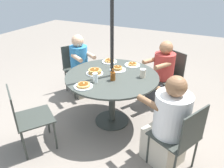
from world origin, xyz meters
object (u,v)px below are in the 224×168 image
at_px(pancake_plate_b, 118,69).
at_px(syrup_bottle, 113,76).
at_px(coffee_cup, 143,73).
at_px(diner_west, 80,68).
at_px(pancake_plate_e, 83,86).
at_px(patio_chair_north, 26,116).
at_px(diner_east, 168,126).
at_px(pancake_plate_c, 109,61).
at_px(patio_table, 112,83).
at_px(pancake_plate_d, 132,65).
at_px(pancake_plate_a, 95,72).
at_px(patio_chair_south, 169,73).
at_px(drinking_glass_a, 95,78).
at_px(patio_chair_east, 181,135).
at_px(patio_chair_west, 76,66).
at_px(diner_south, 162,76).

bearing_deg(pancake_plate_b, syrup_bottle, 14.37).
xyz_separation_m(syrup_bottle, coffee_cup, (-0.26, 0.32, -0.00)).
distance_m(diner_west, pancake_plate_e, 1.22).
distance_m(patio_chair_north, diner_east, 1.66).
bearing_deg(pancake_plate_c, patio_table, 30.93).
height_order(pancake_plate_b, pancake_plate_d, pancake_plate_b).
bearing_deg(pancake_plate_d, pancake_plate_a, -34.27).
distance_m(patio_chair_south, coffee_cup, 0.97).
height_order(pancake_plate_a, syrup_bottle, syrup_bottle).
distance_m(pancake_plate_c, syrup_bottle, 0.65).
relative_size(patio_table, pancake_plate_c, 5.49).
bearing_deg(pancake_plate_a, coffee_cup, 107.02).
relative_size(patio_chair_south, drinking_glass_a, 6.98).
bearing_deg(patio_chair_east, patio_chair_south, 43.28).
distance_m(diner_west, pancake_plate_d, 1.02).
bearing_deg(diner_west, pancake_plate_e, 66.22).
bearing_deg(diner_east, drinking_glass_a, 106.67).
xyz_separation_m(patio_chair_north, patio_chair_south, (-2.00, 1.24, 0.00)).
bearing_deg(diner_west, diner_east, 92.02).
bearing_deg(patio_chair_west, pancake_plate_e, 69.13).
height_order(diner_south, pancake_plate_b, diner_south).
distance_m(pancake_plate_e, syrup_bottle, 0.41).
bearing_deg(coffee_cup, patio_chair_north, -43.97).
xyz_separation_m(pancake_plate_a, drinking_glass_a, (0.21, 0.13, 0.03)).
height_order(patio_chair_south, coffee_cup, coffee_cup).
distance_m(patio_chair_east, pancake_plate_a, 1.40).
xyz_separation_m(diner_east, coffee_cup, (-0.57, -0.51, 0.31)).
xyz_separation_m(diner_west, drinking_glass_a, (0.77, 0.77, 0.31)).
xyz_separation_m(patio_chair_west, pancake_plate_a, (0.65, 0.78, 0.29)).
bearing_deg(patio_chair_east, pancake_plate_a, 96.60).
xyz_separation_m(patio_chair_north, pancake_plate_a, (-0.91, 0.43, 0.29)).
distance_m(patio_chair_west, syrup_bottle, 1.35).
bearing_deg(patio_chair_south, pancake_plate_d, 80.41).
relative_size(patio_chair_east, pancake_plate_a, 3.66).
relative_size(patio_table, patio_chair_west, 1.50).
distance_m(pancake_plate_b, syrup_bottle, 0.34).
xyz_separation_m(diner_east, diner_south, (-1.31, -0.41, -0.01)).
bearing_deg(patio_chair_west, pancake_plate_c, 108.20).
height_order(diner_east, drinking_glass_a, diner_east).
bearing_deg(patio_chair_east, syrup_bottle, 94.53).
xyz_separation_m(patio_chair_south, diner_west, (0.53, -1.45, 0.02)).
height_order(diner_east, pancake_plate_e, diner_east).
bearing_deg(patio_table, diner_west, -119.79).
bearing_deg(patio_chair_west, diner_south, 130.73).
distance_m(patio_table, pancake_plate_e, 0.51).
bearing_deg(patio_table, patio_chair_east, 64.25).
bearing_deg(drinking_glass_a, diner_east, 80.92).
height_order(patio_chair_north, drinking_glass_a, drinking_glass_a).
bearing_deg(pancake_plate_d, syrup_bottle, -4.01).
distance_m(diner_east, pancake_plate_e, 1.10).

